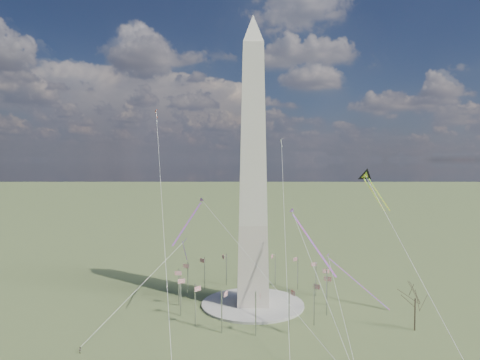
{
  "coord_description": "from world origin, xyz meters",
  "views": [
    {
      "loc": [
        -4.93,
        -148.16,
        51.13
      ],
      "look_at": [
        -4.48,
        0.0,
        44.18
      ],
      "focal_mm": 32.0,
      "sensor_mm": 36.0,
      "label": 1
    }
  ],
  "objects_px": {
    "washington_monument": "(253,169)",
    "tree_near": "(415,296)",
    "kite_delta_black": "(367,178)",
    "person_west": "(80,350)"
  },
  "relations": [
    {
      "from": "kite_delta_black",
      "to": "tree_near",
      "type": "bearing_deg",
      "value": 93.27
    },
    {
      "from": "washington_monument",
      "to": "kite_delta_black",
      "type": "xyz_separation_m",
      "value": [
        40.95,
        4.23,
        -3.28
      ]
    },
    {
      "from": "tree_near",
      "to": "person_west",
      "type": "bearing_deg",
      "value": -171.23
    },
    {
      "from": "washington_monument",
      "to": "kite_delta_black",
      "type": "height_order",
      "value": "washington_monument"
    },
    {
      "from": "tree_near",
      "to": "person_west",
      "type": "xyz_separation_m",
      "value": [
        -94.86,
        -14.63,
        -9.69
      ]
    },
    {
      "from": "washington_monument",
      "to": "tree_near",
      "type": "bearing_deg",
      "value": -25.14
    },
    {
      "from": "washington_monument",
      "to": "tree_near",
      "type": "xyz_separation_m",
      "value": [
        47.88,
        -22.47,
        -37.46
      ]
    },
    {
      "from": "tree_near",
      "to": "kite_delta_black",
      "type": "distance_m",
      "value": 43.93
    },
    {
      "from": "washington_monument",
      "to": "tree_near",
      "type": "distance_m",
      "value": 64.81
    },
    {
      "from": "washington_monument",
      "to": "person_west",
      "type": "relative_size",
      "value": 62.2
    }
  ]
}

